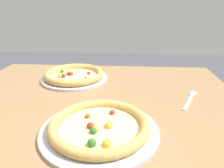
{
  "coord_description": "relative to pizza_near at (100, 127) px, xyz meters",
  "views": [
    {
      "loc": [
        0.12,
        -0.8,
        1.13
      ],
      "look_at": [
        0.06,
        0.09,
        0.78
      ],
      "focal_mm": 33.92,
      "sensor_mm": 36.0,
      "label": 1
    }
  ],
  "objects": [
    {
      "name": "dining_table",
      "position": [
        -0.05,
        0.25,
        -0.13
      ],
      "size": [
        1.23,
        0.96,
        0.75
      ],
      "color": "#936D47",
      "rests_on": "ground"
    },
    {
      "name": "pizza_near",
      "position": [
        0.0,
        0.0,
        0.0
      ],
      "size": [
        0.37,
        0.37,
        0.04
      ],
      "color": "#B7B7BC",
      "rests_on": "dining_table"
    },
    {
      "name": "pizza_far",
      "position": [
        -0.19,
        0.47,
        0.0
      ],
      "size": [
        0.34,
        0.34,
        0.05
      ],
      "color": "#B7B7BC",
      "rests_on": "dining_table"
    },
    {
      "name": "fork",
      "position": [
        0.35,
        0.26,
        -0.02
      ],
      "size": [
        0.11,
        0.19,
        0.0
      ],
      "color": "silver",
      "rests_on": "dining_table"
    }
  ]
}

